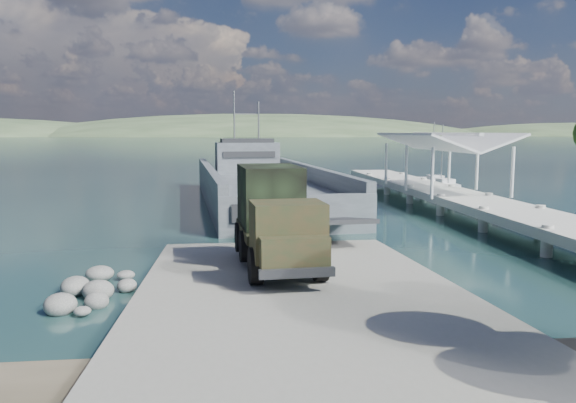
% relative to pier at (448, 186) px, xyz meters
% --- Properties ---
extents(ground, '(1400.00, 1400.00, 0.00)m').
position_rel_pier_xyz_m(ground, '(-13.00, -18.77, -1.60)').
color(ground, '#163536').
rests_on(ground, ground).
extents(boat_ramp, '(10.00, 18.00, 0.50)m').
position_rel_pier_xyz_m(boat_ramp, '(-13.00, -19.77, -1.35)').
color(boat_ramp, gray).
rests_on(boat_ramp, ground).
extents(shoreline_rocks, '(3.20, 5.60, 0.90)m').
position_rel_pier_xyz_m(shoreline_rocks, '(-19.20, -18.27, -1.60)').
color(shoreline_rocks, '#5C5D5A').
rests_on(shoreline_rocks, ground).
extents(distant_headlands, '(1000.00, 240.00, 48.00)m').
position_rel_pier_xyz_m(distant_headlands, '(37.00, 541.23, -1.60)').
color(distant_headlands, '#34472C').
rests_on(distant_headlands, ground).
extents(pier, '(6.40, 44.00, 6.10)m').
position_rel_pier_xyz_m(pier, '(0.00, 0.00, 0.00)').
color(pier, beige).
rests_on(pier, ground).
extents(landing_craft, '(10.42, 32.98, 9.66)m').
position_rel_pier_xyz_m(landing_craft, '(-12.56, 4.81, -0.81)').
color(landing_craft, '#464D52').
rests_on(landing_craft, ground).
extents(military_truck, '(2.93, 7.76, 3.53)m').
position_rel_pier_xyz_m(military_truck, '(-13.45, -16.72, 0.66)').
color(military_truck, black).
rests_on(military_truck, boat_ramp).
extents(soldier, '(0.82, 0.65, 1.98)m').
position_rel_pier_xyz_m(soldier, '(-13.42, -19.85, -0.11)').
color(soldier, '#25321C').
rests_on(soldier, boat_ramp).
extents(sailboat_near, '(1.74, 5.11, 6.14)m').
position_rel_pier_xyz_m(sailboat_near, '(4.60, 12.69, -1.27)').
color(sailboat_near, silver).
rests_on(sailboat_near, ground).
extents(sailboat_far, '(1.91, 5.36, 6.40)m').
position_rel_pier_xyz_m(sailboat_far, '(5.01, 16.03, -1.26)').
color(sailboat_far, silver).
rests_on(sailboat_far, ground).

